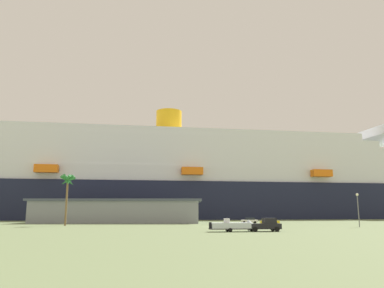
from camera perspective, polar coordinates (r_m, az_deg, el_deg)
The scene contains 9 objects.
ground_plane at distance 113.28m, azimuth 0.93°, elevation -11.97°, with size 600.00×600.00×0.00m, color #66754C.
cruise_ship at distance 161.34m, azimuth 8.84°, elevation -6.01°, with size 266.69×54.82×53.38m.
terminal_building at distance 112.82m, azimuth -10.96°, elevation -10.11°, with size 48.91×26.70×6.60m.
pickup_truck at distance 64.28m, azimuth 11.19°, elevation -12.17°, with size 5.75×2.67×2.20m.
small_boat_on_trailer at distance 62.76m, azimuth 6.65°, elevation -12.42°, with size 8.98×2.62×2.15m.
palm_tree at distance 91.94m, azimuth -18.65°, elevation -5.77°, with size 3.50×3.61×11.86m.
street_lamp at distance 86.57m, azimuth 24.22°, elevation -8.52°, with size 0.56×0.56×7.07m.
parked_car_yellow_taxi at distance 92.15m, azimuth 11.86°, elevation -11.64°, with size 4.67×2.46×1.58m.
parked_car_white_van at distance 101.97m, azimuth 8.87°, elevation -11.58°, with size 4.51×2.42×1.58m.
Camera 1 is at (-8.65, -82.90, 3.42)m, focal length 34.57 mm.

